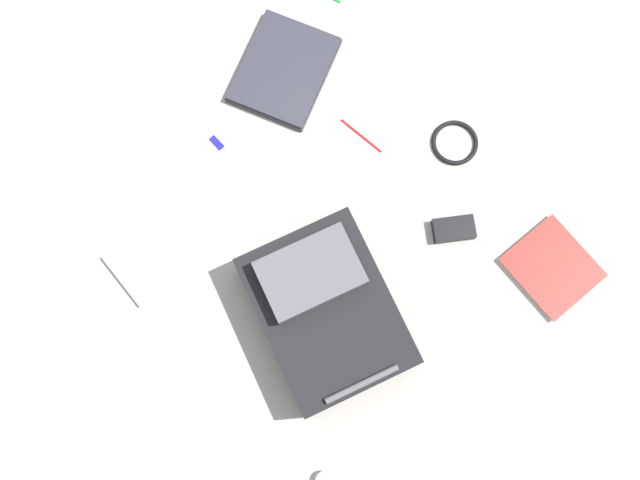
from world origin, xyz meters
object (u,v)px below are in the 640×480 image
(cable_coil, at_px, (455,143))
(backpack, at_px, (325,310))
(book_blue, at_px, (552,268))
(pen_black, at_px, (361,135))
(laptop, at_px, (284,70))
(usb_stick, at_px, (217,142))
(power_brick, at_px, (454,229))
(book_comic, at_px, (161,251))

(cable_coil, bearing_deg, backpack, 9.34)
(book_blue, bearing_deg, pen_black, -79.79)
(laptop, distance_m, usb_stick, 0.29)
(usb_stick, bearing_deg, backpack, 79.04)
(power_brick, bearing_deg, cable_coil, -136.67)
(backpack, bearing_deg, usb_stick, -100.96)
(cable_coil, distance_m, pen_black, 0.27)
(book_blue, bearing_deg, backpack, -32.08)
(pen_black, bearing_deg, power_brick, 88.89)
(pen_black, bearing_deg, cable_coil, 131.86)
(backpack, height_order, cable_coil, backpack)
(laptop, xyz_separation_m, usb_stick, (0.29, 0.03, -0.01))
(power_brick, bearing_deg, usb_stick, -64.42)
(laptop, height_order, pen_black, laptop)
(laptop, bearing_deg, book_blue, 98.64)
(cable_coil, relative_size, power_brick, 1.18)
(backpack, height_order, power_brick, backpack)
(cable_coil, distance_m, usb_stick, 0.67)
(backpack, relative_size, cable_coil, 3.89)
(laptop, bearing_deg, book_comic, 14.72)
(laptop, xyz_separation_m, book_blue, (-0.14, 0.93, -0.01))
(laptop, xyz_separation_m, cable_coil, (-0.20, 0.49, -0.01))
(book_blue, height_order, pen_black, book_blue)
(book_comic, bearing_deg, cable_coil, 157.67)
(book_comic, bearing_deg, laptop, -165.28)
(book_comic, xyz_separation_m, usb_stick, (-0.32, -0.13, -0.01))
(book_blue, bearing_deg, power_brick, -65.06)
(power_brick, bearing_deg, book_comic, -39.04)
(book_comic, relative_size, book_blue, 1.21)
(book_comic, xyz_separation_m, pen_black, (-0.63, 0.13, -0.01))
(book_comic, xyz_separation_m, power_brick, (-0.62, 0.51, 0.01))
(backpack, relative_size, book_comic, 1.83)
(laptop, distance_m, book_comic, 0.63)
(book_blue, xyz_separation_m, pen_black, (0.11, -0.63, -0.01))
(backpack, bearing_deg, book_blue, 147.92)
(laptop, height_order, book_comic, laptop)
(cable_coil, distance_m, power_brick, 0.25)
(usb_stick, bearing_deg, power_brick, 115.58)
(power_brick, xyz_separation_m, usb_stick, (0.31, -0.64, -0.01))
(book_comic, height_order, usb_stick, book_comic)
(book_blue, relative_size, usb_stick, 5.10)
(laptop, bearing_deg, usb_stick, 5.45)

